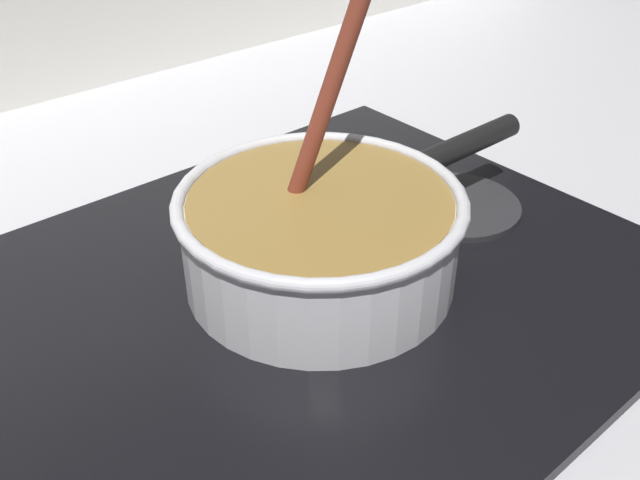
% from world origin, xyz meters
% --- Properties ---
extents(hob_plate, '(0.56, 0.48, 0.01)m').
position_xyz_m(hob_plate, '(0.14, 0.23, 0.01)').
color(hob_plate, black).
rests_on(hob_plate, ground).
extents(burner_ring, '(0.21, 0.21, 0.01)m').
position_xyz_m(burner_ring, '(0.14, 0.23, 0.02)').
color(burner_ring, '#592D0C').
rests_on(burner_ring, hob_plate).
extents(spare_burner, '(0.12, 0.12, 0.01)m').
position_xyz_m(spare_burner, '(0.32, 0.23, 0.01)').
color(spare_burner, '#262628').
rests_on(spare_burner, hob_plate).
extents(cooking_pan, '(0.36, 0.23, 0.31)m').
position_xyz_m(cooking_pan, '(0.15, 0.23, 0.06)').
color(cooking_pan, silver).
rests_on(cooking_pan, hob_plate).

